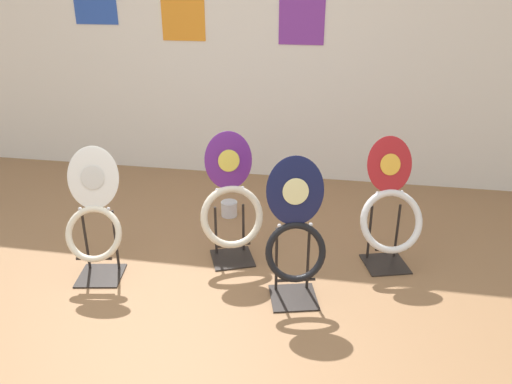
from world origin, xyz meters
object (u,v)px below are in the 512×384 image
(toilet_seat_display_crimson_swirl, at_px, (390,213))
(paint_can, at_px, (229,208))
(toilet_seat_display_white_plain, at_px, (94,221))
(toilet_seat_display_navy_moon, at_px, (295,234))
(toilet_seat_display_purple_note, at_px, (231,205))

(toilet_seat_display_crimson_swirl, height_order, paint_can, toilet_seat_display_crimson_swirl)
(paint_can, bearing_deg, toilet_seat_display_white_plain, -121.65)
(paint_can, bearing_deg, toilet_seat_display_navy_moon, -58.07)
(toilet_seat_display_white_plain, height_order, paint_can, toilet_seat_display_white_plain)
(toilet_seat_display_purple_note, height_order, toilet_seat_display_navy_moon, toilet_seat_display_purple_note)
(toilet_seat_display_crimson_swirl, distance_m, toilet_seat_display_navy_moon, 0.76)
(toilet_seat_display_purple_note, distance_m, toilet_seat_display_white_plain, 0.88)
(toilet_seat_display_crimson_swirl, xyz_separation_m, paint_can, (-1.22, 0.54, -0.32))
(toilet_seat_display_navy_moon, distance_m, paint_can, 1.28)
(toilet_seat_display_navy_moon, xyz_separation_m, paint_can, (-0.65, 1.04, -0.37))
(toilet_seat_display_crimson_swirl, height_order, toilet_seat_display_white_plain, toilet_seat_display_crimson_swirl)
(toilet_seat_display_purple_note, height_order, paint_can, toilet_seat_display_purple_note)
(toilet_seat_display_crimson_swirl, xyz_separation_m, toilet_seat_display_navy_moon, (-0.58, -0.50, 0.05))
(toilet_seat_display_navy_moon, height_order, paint_can, toilet_seat_display_navy_moon)
(toilet_seat_display_white_plain, relative_size, paint_can, 6.23)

